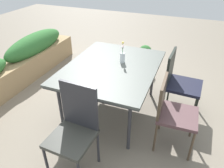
{
  "coord_description": "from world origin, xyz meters",
  "views": [
    {
      "loc": [
        -2.27,
        -1.0,
        2.01
      ],
      "look_at": [
        0.06,
        -0.08,
        0.46
      ],
      "focal_mm": 34.03,
      "sensor_mm": 36.0,
      "label": 1
    }
  ],
  "objects": [
    {
      "name": "chair_near_right",
      "position": [
        0.4,
        -0.94,
        0.52
      ],
      "size": [
        0.49,
        0.49,
        0.91
      ],
      "rotation": [
        0.0,
        0.0,
        3.09
      ],
      "color": "black",
      "rests_on": "ground"
    },
    {
      "name": "dining_table",
      "position": [
        0.06,
        -0.08,
        0.69
      ],
      "size": [
        1.49,
        1.16,
        0.74
      ],
      "color": "#4C514C",
      "rests_on": "ground"
    },
    {
      "name": "chair_near_left",
      "position": [
        -0.28,
        -0.95,
        0.5
      ],
      "size": [
        0.45,
        0.45,
        0.86
      ],
      "rotation": [
        0.0,
        0.0,
        3.17
      ],
      "color": "#53383B",
      "rests_on": "ground"
    },
    {
      "name": "chair_end_left",
      "position": [
        -0.96,
        -0.09,
        0.55
      ],
      "size": [
        0.44,
        0.44,
        0.98
      ],
      "rotation": [
        0.0,
        0.0,
        1.52
      ],
      "color": "#363731",
      "rests_on": "ground"
    },
    {
      "name": "potted_plant",
      "position": [
        1.53,
        -0.2,
        0.26
      ],
      "size": [
        0.25,
        0.25,
        0.5
      ],
      "color": "#9E6047",
      "rests_on": "ground"
    },
    {
      "name": "planter_box",
      "position": [
        0.0,
        1.75,
        0.35
      ],
      "size": [
        3.34,
        0.42,
        0.74
      ],
      "color": "#9E7F56",
      "rests_on": "ground"
    },
    {
      "name": "ground_plane",
      "position": [
        0.0,
        0.0,
        0.0
      ],
      "size": [
        12.0,
        12.0,
        0.0
      ],
      "primitive_type": "plane",
      "color": "#756B5B"
    },
    {
      "name": "flower_vase",
      "position": [
        0.21,
        -0.18,
        0.83
      ],
      "size": [
        0.07,
        0.07,
        0.29
      ],
      "color": "silver",
      "rests_on": "dining_table"
    }
  ]
}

